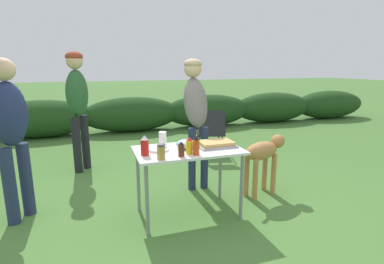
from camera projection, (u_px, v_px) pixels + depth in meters
name	position (u px, v px, depth m)	size (l,w,h in m)	color
ground_plane	(188.00, 214.00, 3.26)	(60.00, 60.00, 0.00)	#477533
shrub_hedge	(132.00, 114.00, 7.33)	(14.40, 0.90, 0.84)	#1E4219
folding_table	(188.00, 156.00, 3.12)	(1.10, 0.64, 0.74)	white
food_tray	(216.00, 144.00, 3.20)	(0.41, 0.28, 0.06)	#9E9EA3
plate_stack	(159.00, 150.00, 3.04)	(0.20, 0.20, 0.02)	white
mixing_bowl	(186.00, 144.00, 3.12)	(0.21, 0.21, 0.09)	#99B2CC
paper_cup_stack	(163.00, 139.00, 3.17)	(0.08, 0.08, 0.16)	white
spice_jar	(161.00, 152.00, 2.74)	(0.08, 0.08, 0.15)	#B2893D
hot_sauce_bottle	(196.00, 146.00, 2.88)	(0.06, 0.06, 0.19)	#CC4214
ketchup_bottle	(145.00, 146.00, 2.87)	(0.08, 0.08, 0.20)	red
mustard_bottle	(189.00, 146.00, 2.92)	(0.07, 0.07, 0.17)	yellow
bbq_sauce_bottle	(181.00, 149.00, 2.84)	(0.06, 0.06, 0.15)	#562314
standing_person_in_olive_jacket	(195.00, 105.00, 3.84)	(0.32, 0.47, 1.68)	#232D4C
standing_person_in_red_jacket	(77.00, 98.00, 4.41)	(0.44, 0.47, 1.78)	black
standing_person_in_dark_puffer	(11.00, 127.00, 2.97)	(0.44, 0.47, 1.66)	#232D4C
dog	(264.00, 154.00, 3.68)	(0.78, 0.35, 0.74)	#B27A42
camp_chair_green_behind_table	(210.00, 130.00, 5.33)	(0.60, 0.69, 0.83)	#232328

